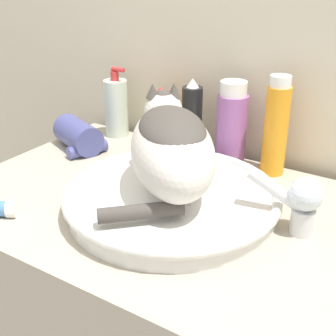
{
  "coord_description": "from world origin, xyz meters",
  "views": [
    {
      "loc": [
        0.45,
        -0.41,
        1.29
      ],
      "look_at": [
        0.02,
        0.27,
        0.92
      ],
      "focal_mm": 50.0,
      "sensor_mm": 36.0,
      "label": 1
    }
  ],
  "objects": [
    {
      "name": "spray_bottle_trigger",
      "position": [
        -0.19,
        0.56,
        0.89
      ],
      "size": [
        0.06,
        0.06,
        0.16
      ],
      "color": "orange",
      "rests_on": "vanity_counter"
    },
    {
      "name": "cat",
      "position": [
        0.01,
        0.28,
        0.96
      ],
      "size": [
        0.31,
        0.35,
        0.18
      ],
      "rotation": [
        0.0,
        0.0,
        2.28
      ],
      "color": "silver",
      "rests_on": "sink_basin"
    },
    {
      "name": "faucet",
      "position": [
        0.26,
        0.33,
        0.89
      ],
      "size": [
        0.14,
        0.07,
        0.12
      ],
      "rotation": [
        0.0,
        0.0,
        -2.91
      ],
      "color": "silver",
      "rests_on": "vanity_counter"
    },
    {
      "name": "hairspray_can_black",
      "position": [
        -0.1,
        0.56,
        0.91
      ],
      "size": [
        0.05,
        0.05,
        0.2
      ],
      "color": "black",
      "rests_on": "vanity_counter"
    },
    {
      "name": "soap_pump_bottle",
      "position": [
        -0.34,
        0.56,
        0.9
      ],
      "size": [
        0.06,
        0.06,
        0.19
      ],
      "color": "silver",
      "rests_on": "vanity_counter"
    },
    {
      "name": "shampoo_bottle_tall",
      "position": [
        0.12,
        0.56,
        0.93
      ],
      "size": [
        0.05,
        0.05,
        0.23
      ],
      "color": "orange",
      "rests_on": "vanity_counter"
    },
    {
      "name": "sink_basin",
      "position": [
        0.02,
        0.28,
        0.85
      ],
      "size": [
        0.43,
        0.43,
        0.05
      ],
      "color": "silver",
      "rests_on": "vanity_counter"
    },
    {
      "name": "hair_dryer",
      "position": [
        -0.36,
        0.42,
        0.86
      ],
      "size": [
        0.17,
        0.14,
        0.08
      ],
      "rotation": [
        0.0,
        0.0,
        2.76
      ],
      "color": "#474C8C",
      "rests_on": "vanity_counter"
    },
    {
      "name": "mouthwash_bottle",
      "position": [
        0.01,
        0.56,
        0.92
      ],
      "size": [
        0.07,
        0.07,
        0.2
      ],
      "color": "#93569E",
      "rests_on": "vanity_counter"
    }
  ]
}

